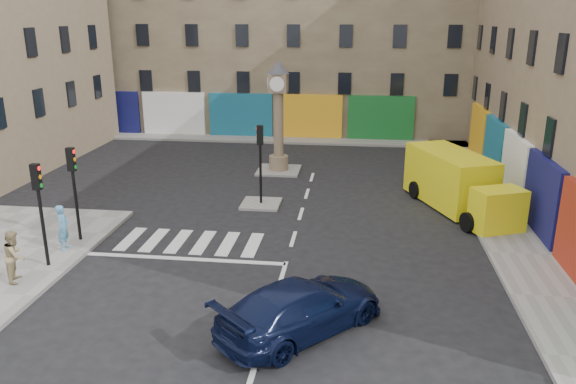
% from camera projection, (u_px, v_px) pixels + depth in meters
% --- Properties ---
extents(ground, '(120.00, 120.00, 0.00)m').
position_uv_depth(ground, '(279.00, 285.00, 18.75)').
color(ground, black).
rests_on(ground, ground).
extents(sidewalk_right, '(2.60, 30.00, 0.15)m').
position_uv_depth(sidewalk_right, '(486.00, 199.00, 27.15)').
color(sidewalk_right, gray).
rests_on(sidewalk_right, ground).
extents(sidewalk_far, '(32.00, 2.40, 0.15)m').
position_uv_depth(sidewalk_far, '(267.00, 139.00, 40.19)').
color(sidewalk_far, gray).
rests_on(sidewalk_far, ground).
extents(island_near, '(1.80, 1.80, 0.12)m').
position_uv_depth(island_near, '(261.00, 204.00, 26.53)').
color(island_near, gray).
rests_on(island_near, ground).
extents(island_far, '(2.40, 2.40, 0.12)m').
position_uv_depth(island_far, '(279.00, 170.00, 32.20)').
color(island_far, gray).
rests_on(island_far, ground).
extents(building_far, '(32.00, 10.00, 17.00)m').
position_uv_depth(building_far, '(278.00, 16.00, 43.11)').
color(building_far, '#817456').
rests_on(building_far, ground).
extents(traffic_light_left_near, '(0.28, 0.22, 3.70)m').
position_uv_depth(traffic_light_left_near, '(39.00, 199.00, 19.12)').
color(traffic_light_left_near, black).
rests_on(traffic_light_left_near, sidewalk_left).
extents(traffic_light_left_far, '(0.28, 0.22, 3.70)m').
position_uv_depth(traffic_light_left_far, '(73.00, 179.00, 21.39)').
color(traffic_light_left_far, black).
rests_on(traffic_light_left_far, sidewalk_left).
extents(traffic_light_island, '(0.28, 0.22, 3.70)m').
position_uv_depth(traffic_light_island, '(260.00, 152.00, 25.76)').
color(traffic_light_island, black).
rests_on(traffic_light_island, island_near).
extents(clock_pillar, '(1.20, 1.20, 6.10)m').
position_uv_depth(clock_pillar, '(278.00, 110.00, 31.14)').
color(clock_pillar, '#866F57').
rests_on(clock_pillar, island_far).
extents(navy_sedan, '(5.11, 5.30, 1.52)m').
position_uv_depth(navy_sedan, '(301.00, 307.00, 15.78)').
color(navy_sedan, black).
rests_on(navy_sedan, ground).
extents(yellow_van, '(4.52, 7.22, 2.53)m').
position_uv_depth(yellow_van, '(457.00, 183.00, 25.63)').
color(yellow_van, yellow).
rests_on(yellow_van, ground).
extents(pedestrian_blue, '(0.48, 0.68, 1.74)m').
position_uv_depth(pedestrian_blue, '(63.00, 227.00, 20.98)').
color(pedestrian_blue, '#5393BE').
rests_on(pedestrian_blue, sidewalk_left).
extents(pedestrian_tan, '(0.89, 1.01, 1.75)m').
position_uv_depth(pedestrian_tan, '(15.00, 256.00, 18.48)').
color(pedestrian_tan, tan).
rests_on(pedestrian_tan, sidewalk_left).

